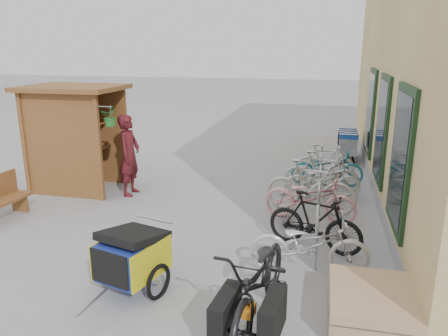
% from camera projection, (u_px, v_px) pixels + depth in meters
% --- Properties ---
extents(ground, '(80.00, 80.00, 0.00)m').
position_uv_depth(ground, '(175.00, 247.00, 7.29)').
color(ground, gray).
extents(kiosk, '(2.49, 1.65, 2.40)m').
position_uv_depth(kiosk, '(72.00, 123.00, 9.90)').
color(kiosk, brown).
rests_on(kiosk, ground).
extents(bike_rack, '(0.05, 5.35, 0.86)m').
position_uv_depth(bike_rack, '(320.00, 185.00, 8.90)').
color(bike_rack, '#A5A8AD').
rests_on(bike_rack, ground).
extents(pallet_stack, '(1.00, 1.20, 0.40)m').
position_uv_depth(pallet_stack, '(371.00, 306.00, 5.26)').
color(pallet_stack, tan).
rests_on(pallet_stack, ground).
extents(shopping_carts, '(0.52, 1.77, 0.94)m').
position_uv_depth(shopping_carts, '(347.00, 141.00, 12.82)').
color(shopping_carts, silver).
rests_on(shopping_carts, ground).
extents(child_trailer, '(1.02, 1.60, 0.92)m').
position_uv_depth(child_trailer, '(132.00, 255.00, 5.90)').
color(child_trailer, '#1C309B').
rests_on(child_trailer, ground).
extents(cargo_bike, '(0.98, 2.20, 1.12)m').
position_uv_depth(cargo_bike, '(260.00, 284.00, 5.09)').
color(cargo_bike, black).
rests_on(cargo_bike, ground).
extents(person_kiosk, '(0.44, 0.66, 1.81)m').
position_uv_depth(person_kiosk, '(129.00, 155.00, 9.69)').
color(person_kiosk, maroon).
rests_on(person_kiosk, ground).
extents(bike_0, '(1.78, 0.75, 0.91)m').
position_uv_depth(bike_0, '(309.00, 245.00, 6.33)').
color(bike_0, silver).
rests_on(bike_0, ground).
extents(bike_1, '(1.67, 0.96, 0.97)m').
position_uv_depth(bike_1, '(315.00, 221.00, 7.11)').
color(bike_1, black).
rests_on(bike_1, ground).
extents(bike_2, '(1.83, 0.88, 0.92)m').
position_uv_depth(bike_2, '(310.00, 198.00, 8.29)').
color(bike_2, pink).
rests_on(bike_2, ground).
extents(bike_3, '(1.87, 0.78, 1.09)m').
position_uv_depth(bike_3, '(310.00, 187.00, 8.67)').
color(bike_3, '#BBBBB7').
rests_on(bike_3, ground).
extents(bike_4, '(1.74, 0.86, 0.87)m').
position_uv_depth(bike_4, '(322.00, 181.00, 9.44)').
color(bike_4, '#BBBBB7').
rests_on(bike_4, ground).
extents(bike_5, '(1.73, 0.64, 1.02)m').
position_uv_depth(bike_5, '(321.00, 174.00, 9.71)').
color(bike_5, '#BBBBB7').
rests_on(bike_5, ground).
extents(bike_6, '(1.76, 0.78, 0.89)m').
position_uv_depth(bike_6, '(327.00, 168.00, 10.40)').
color(bike_6, '#206E81').
rests_on(bike_6, ground).
extents(bike_7, '(1.55, 0.66, 0.90)m').
position_uv_depth(bike_7, '(324.00, 162.00, 10.93)').
color(bike_7, silver).
rests_on(bike_7, ground).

